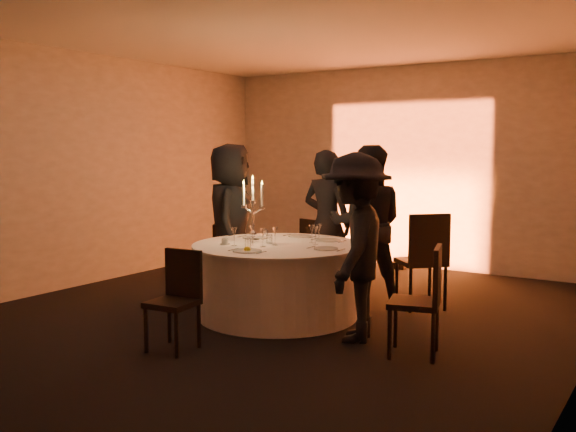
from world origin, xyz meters
The scene contains 33 objects.
floor centered at (0.00, 0.00, 0.00)m, with size 7.00×7.00×0.00m, color black.
ceiling centered at (0.00, 0.00, 3.00)m, with size 7.00×7.00×0.00m, color silver.
wall_back centered at (0.00, 3.50, 1.50)m, with size 7.00×7.00×0.00m, color #A29E96.
wall_left centered at (-3.00, 0.00, 1.50)m, with size 7.00×7.00×0.00m, color #A29E96.
uplighter_fixture centered at (0.00, 3.20, 0.05)m, with size 0.25×0.12×0.10m, color black.
banquet_table centered at (0.00, 0.00, 0.38)m, with size 1.80×1.80×0.77m.
chair_left centered at (-1.23, 0.66, 0.47)m, with size 0.51×0.51×0.85m.
chair_back_left centered at (-0.49, 1.65, 0.48)m, with size 0.46×0.46×0.85m.
chair_back_right centered at (1.20, 1.10, 0.61)m, with size 0.66×0.66×1.07m.
chair_right centered at (1.78, -0.44, 0.54)m, with size 0.51×0.51×0.95m.
chair_front centered at (-0.14, -1.40, 0.49)m, with size 0.42×0.42×0.87m.
guest_left centered at (-1.07, 0.57, 0.92)m, with size 0.89×0.58×1.83m, color black.
guest_back_left centered at (-0.07, 1.18, 0.88)m, with size 0.64×0.42×1.76m, color black.
guest_back_right centered at (0.52, 1.08, 0.91)m, with size 0.88×0.69×1.81m, color black.
guest_right centered at (1.07, -0.31, 0.87)m, with size 1.12×0.65×1.74m, color black.
plate_left centered at (-0.48, 0.24, 0.78)m, with size 0.35×0.26×0.01m.
plate_back_left centered at (-0.11, 0.62, 0.78)m, with size 0.36×0.26×0.01m.
plate_back_right centered at (0.33, 0.50, 0.78)m, with size 0.35×0.27×0.01m.
plate_right centered at (0.60, -0.03, 0.78)m, with size 0.36×0.24×0.01m.
plate_front centered at (0.02, -0.57, 0.79)m, with size 0.36×0.28×0.08m.
coffee_cup centered at (-0.45, -0.32, 0.80)m, with size 0.11×0.11×0.07m.
candelabra centered at (-0.34, 0.03, 1.02)m, with size 0.30×0.14×0.72m.
wine_glass_a centered at (-0.03, -0.23, 0.91)m, with size 0.07×0.07×0.19m.
wine_glass_b centered at (0.35, 0.18, 0.91)m, with size 0.07×0.07×0.19m.
wine_glass_c centered at (0.27, 0.39, 0.91)m, with size 0.07×0.07×0.19m.
wine_glass_d centered at (-0.31, -0.34, 0.91)m, with size 0.07×0.07×0.19m.
wine_glass_e centered at (0.26, 0.27, 0.91)m, with size 0.07×0.07×0.19m.
wine_glass_f centered at (0.02, -0.08, 0.91)m, with size 0.07×0.07×0.19m.
wine_glass_g centered at (-0.28, -0.07, 0.91)m, with size 0.07×0.07×0.19m.
tumbler_a centered at (-0.11, -0.38, 0.82)m, with size 0.07×0.07×0.09m, color white.
tumbler_b centered at (-0.12, 0.02, 0.82)m, with size 0.07×0.07×0.09m, color white.
tumbler_c centered at (-0.19, -0.23, 0.82)m, with size 0.07×0.07×0.09m, color white.
tumbler_d centered at (-0.38, 0.32, 0.82)m, with size 0.07×0.07×0.09m, color white.
Camera 1 is at (3.69, -5.56, 1.77)m, focal length 40.00 mm.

